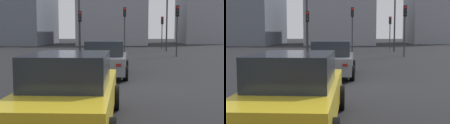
{
  "view_description": "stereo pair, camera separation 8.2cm",
  "coord_description": "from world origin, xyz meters",
  "views": [
    {
      "loc": [
        -10.88,
        0.71,
        2.03
      ],
      "look_at": [
        -1.3,
        0.98,
        1.06
      ],
      "focal_mm": 47.41,
      "sensor_mm": 36.0,
      "label": 1
    },
    {
      "loc": [
        -10.88,
        0.63,
        2.03
      ],
      "look_at": [
        -1.3,
        0.98,
        1.06
      ],
      "focal_mm": 47.41,
      "sensor_mm": 36.0,
      "label": 2
    }
  ],
  "objects": [
    {
      "name": "street_lamp_far",
      "position": [
        20.54,
        -4.17,
        4.08
      ],
      "size": [
        0.56,
        0.36,
        6.87
      ],
      "color": "#2D2D30",
      "rests_on": "ground_plane"
    },
    {
      "name": "ground_plane",
      "position": [
        0.0,
        0.0,
        -0.1
      ],
      "size": [
        160.0,
        160.0,
        0.2
      ],
      "primitive_type": "cube",
      "color": "black"
    },
    {
      "name": "traffic_light_near_right",
      "position": [
        18.07,
        0.3,
        3.17
      ],
      "size": [
        0.32,
        0.28,
        4.42
      ],
      "rotation": [
        0.0,
        0.0,
        3.13
      ],
      "color": "#2D2D30",
      "rests_on": "ground_plane"
    },
    {
      "name": "car_yellow_right_third",
      "position": [
        -4.77,
        1.74,
        0.77
      ],
      "size": [
        4.77,
        2.02,
        1.61
      ],
      "rotation": [
        0.0,
        0.0,
        -0.01
      ],
      "color": "gold",
      "rests_on": "ground_plane"
    },
    {
      "name": "traffic_light_near_left",
      "position": [
        14.07,
        4.11,
        2.74
      ],
      "size": [
        0.32,
        0.29,
        3.79
      ],
      "rotation": [
        0.0,
        0.0,
        3.17
      ],
      "color": "#2D2D30",
      "rests_on": "ground_plane"
    },
    {
      "name": "car_grey_right_second",
      "position": [
        2.69,
        1.39,
        0.78
      ],
      "size": [
        4.28,
        2.19,
        1.63
      ],
      "rotation": [
        0.0,
        0.0,
        -0.03
      ],
      "color": "slate",
      "rests_on": "ground_plane"
    },
    {
      "name": "car_silver_right_lead",
      "position": [
        9.03,
        1.57,
        0.72
      ],
      "size": [
        4.26,
        2.15,
        1.49
      ],
      "rotation": [
        0.0,
        0.0,
        -0.02
      ],
      "color": "#A8AAB2",
      "rests_on": "ground_plane"
    },
    {
      "name": "traffic_light_far_left",
      "position": [
        25.12,
        -4.33,
        2.81
      ],
      "size": [
        0.32,
        0.29,
        3.9
      ],
      "rotation": [
        0.0,
        0.0,
        3.19
      ],
      "color": "#2D2D30",
      "rests_on": "ground_plane"
    },
    {
      "name": "traffic_light_far_right",
      "position": [
        13.74,
        -3.97,
        3.02
      ],
      "size": [
        0.32,
        0.29,
        4.21
      ],
      "rotation": [
        0.0,
        0.0,
        3.06
      ],
      "color": "#2D2D30",
      "rests_on": "ground_plane"
    },
    {
      "name": "building_facade_center",
      "position": [
        39.32,
        2.0,
        4.57
      ],
      "size": [
        12.46,
        10.82,
        9.14
      ],
      "primitive_type": "cube",
      "color": "gray",
      "rests_on": "ground_plane"
    },
    {
      "name": "building_facade_right",
      "position": [
        38.41,
        16.0,
        6.01
      ],
      "size": [
        14.96,
        6.92,
        12.03
      ],
      "primitive_type": "cube",
      "color": "slate",
      "rests_on": "ground_plane"
    }
  ]
}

